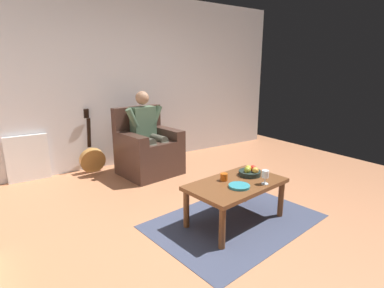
{
  "coord_description": "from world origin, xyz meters",
  "views": [
    {
      "loc": [
        1.67,
        1.94,
        1.54
      ],
      "look_at": [
        -0.24,
        -0.98,
        0.66
      ],
      "focal_mm": 27.73,
      "sensor_mm": 36.0,
      "label": 1
    }
  ],
  "objects_px": {
    "armchair": "(148,151)",
    "wine_glass_near": "(265,175)",
    "person_seated": "(148,130)",
    "guitar": "(92,158)",
    "fruit_bowl": "(250,172)",
    "candle_jar": "(224,177)",
    "coffee_table": "(236,188)",
    "decorative_dish": "(239,186)"
  },
  "relations": [
    {
      "from": "coffee_table",
      "to": "fruit_bowl",
      "type": "xyz_separation_m",
      "value": [
        -0.26,
        -0.07,
        0.1
      ]
    },
    {
      "from": "wine_glass_near",
      "to": "armchair",
      "type": "bearing_deg",
      "value": -81.16
    },
    {
      "from": "person_seated",
      "to": "guitar",
      "type": "bearing_deg",
      "value": -45.72
    },
    {
      "from": "decorative_dish",
      "to": "wine_glass_near",
      "type": "bearing_deg",
      "value": 164.69
    },
    {
      "from": "coffee_table",
      "to": "decorative_dish",
      "type": "distance_m",
      "value": 0.15
    },
    {
      "from": "person_seated",
      "to": "decorative_dish",
      "type": "bearing_deg",
      "value": 82.72
    },
    {
      "from": "guitar",
      "to": "fruit_bowl",
      "type": "bearing_deg",
      "value": 114.85
    },
    {
      "from": "coffee_table",
      "to": "fruit_bowl",
      "type": "bearing_deg",
      "value": -164.8
    },
    {
      "from": "armchair",
      "to": "guitar",
      "type": "bearing_deg",
      "value": -44.86
    },
    {
      "from": "armchair",
      "to": "guitar",
      "type": "distance_m",
      "value": 0.87
    },
    {
      "from": "wine_glass_near",
      "to": "decorative_dish",
      "type": "height_order",
      "value": "wine_glass_near"
    },
    {
      "from": "fruit_bowl",
      "to": "armchair",
      "type": "bearing_deg",
      "value": -78.4
    },
    {
      "from": "person_seated",
      "to": "candle_jar",
      "type": "relative_size",
      "value": 16.14
    },
    {
      "from": "fruit_bowl",
      "to": "decorative_dish",
      "type": "distance_m",
      "value": 0.37
    },
    {
      "from": "armchair",
      "to": "fruit_bowl",
      "type": "relative_size",
      "value": 4.24
    },
    {
      "from": "armchair",
      "to": "guitar",
      "type": "xyz_separation_m",
      "value": [
        0.7,
        -0.51,
        -0.13
      ]
    },
    {
      "from": "wine_glass_near",
      "to": "fruit_bowl",
      "type": "bearing_deg",
      "value": -100.66
    },
    {
      "from": "coffee_table",
      "to": "armchair",
      "type": "bearing_deg",
      "value": -86.62
    },
    {
      "from": "coffee_table",
      "to": "guitar",
      "type": "relative_size",
      "value": 1.11
    },
    {
      "from": "armchair",
      "to": "person_seated",
      "type": "relative_size",
      "value": 0.81
    },
    {
      "from": "decorative_dish",
      "to": "fruit_bowl",
      "type": "bearing_deg",
      "value": -150.11
    },
    {
      "from": "decorative_dish",
      "to": "candle_jar",
      "type": "bearing_deg",
      "value": -87.75
    },
    {
      "from": "wine_glass_near",
      "to": "fruit_bowl",
      "type": "distance_m",
      "value": 0.27
    },
    {
      "from": "coffee_table",
      "to": "guitar",
      "type": "xyz_separation_m",
      "value": [
        0.81,
        -2.36,
        -0.15
      ]
    },
    {
      "from": "armchair",
      "to": "decorative_dish",
      "type": "distance_m",
      "value": 1.97
    },
    {
      "from": "fruit_bowl",
      "to": "candle_jar",
      "type": "xyz_separation_m",
      "value": [
        0.33,
        -0.04,
        -0.0
      ]
    },
    {
      "from": "wine_glass_near",
      "to": "fruit_bowl",
      "type": "relative_size",
      "value": 0.61
    },
    {
      "from": "person_seated",
      "to": "guitar",
      "type": "relative_size",
      "value": 1.27
    },
    {
      "from": "guitar",
      "to": "armchair",
      "type": "bearing_deg",
      "value": 143.71
    },
    {
      "from": "armchair",
      "to": "guitar",
      "type": "relative_size",
      "value": 1.03
    },
    {
      "from": "fruit_bowl",
      "to": "wine_glass_near",
      "type": "bearing_deg",
      "value": 79.34
    },
    {
      "from": "person_seated",
      "to": "coffee_table",
      "type": "height_order",
      "value": "person_seated"
    },
    {
      "from": "armchair",
      "to": "wine_glass_near",
      "type": "height_order",
      "value": "armchair"
    },
    {
      "from": "person_seated",
      "to": "candle_jar",
      "type": "bearing_deg",
      "value": 82.59
    },
    {
      "from": "person_seated",
      "to": "fruit_bowl",
      "type": "distance_m",
      "value": 1.81
    },
    {
      "from": "coffee_table",
      "to": "wine_glass_near",
      "type": "xyz_separation_m",
      "value": [
        -0.21,
        0.19,
        0.16
      ]
    },
    {
      "from": "guitar",
      "to": "person_seated",
      "type": "bearing_deg",
      "value": 142.85
    },
    {
      "from": "decorative_dish",
      "to": "candle_jar",
      "type": "xyz_separation_m",
      "value": [
        0.01,
        -0.22,
        0.03
      ]
    },
    {
      "from": "candle_jar",
      "to": "wine_glass_near",
      "type": "bearing_deg",
      "value": 133.37
    },
    {
      "from": "guitar",
      "to": "wine_glass_near",
      "type": "relative_size",
      "value": 6.82
    },
    {
      "from": "person_seated",
      "to": "fruit_bowl",
      "type": "height_order",
      "value": "person_seated"
    },
    {
      "from": "armchair",
      "to": "wine_glass_near",
      "type": "distance_m",
      "value": 2.07
    }
  ]
}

